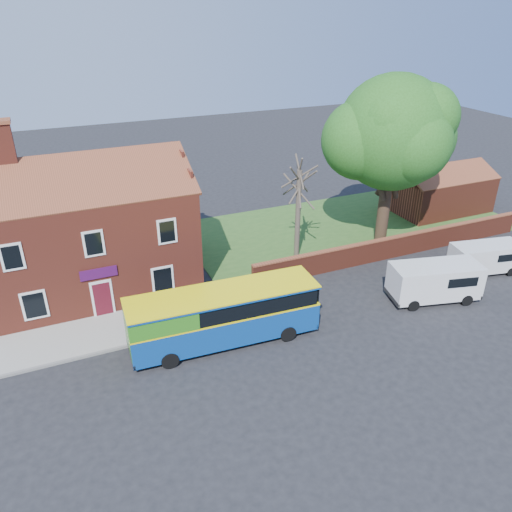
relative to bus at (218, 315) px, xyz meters
name	(u,v)px	position (x,y,z in m)	size (l,w,h in m)	color
ground	(270,361)	(1.84, -2.52, -1.71)	(120.00, 120.00, 0.00)	black
pavement	(110,331)	(-5.16, 3.23, -1.65)	(18.00, 3.50, 0.12)	gray
kerb	(115,349)	(-5.16, 1.48, -1.64)	(18.00, 0.15, 0.14)	slate
grass_strip	(348,225)	(14.84, 10.48, -1.69)	(26.00, 12.00, 0.04)	#426B28
shop_building	(88,235)	(-5.18, 8.97, 1.70)	(12.30, 8.13, 10.50)	maroon
boundary_wall	(396,246)	(14.84, 4.48, -0.90)	(22.00, 0.38, 1.60)	maroon
outbuilding	(439,192)	(23.84, 10.48, -0.11)	(8.20, 5.06, 4.17)	maroon
bus	(218,315)	(0.00, 0.00, 0.00)	(10.01, 3.01, 3.02)	navy
van_near	(435,280)	(13.31, -1.09, -0.41)	(5.63, 3.29, 2.32)	silver
van_far	(486,257)	(18.81, 0.27, -0.60)	(4.83, 2.68, 2.00)	silver
large_tree	(392,136)	(15.43, 7.16, 6.23)	(9.94, 7.87, 12.13)	black
bare_tree	(298,210)	(8.45, 7.33, 1.82)	(2.58, 3.08, 6.89)	#4C4238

